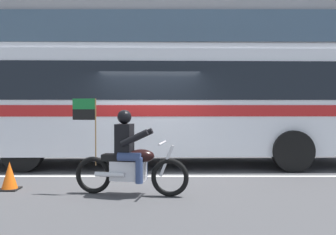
% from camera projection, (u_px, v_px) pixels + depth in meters
% --- Properties ---
extents(ground_plane, '(60.00, 60.00, 0.00)m').
position_uv_depth(ground_plane, '(149.00, 172.00, 9.09)').
color(ground_plane, '#3D3D3F').
extents(sidewalk_curb, '(28.00, 3.80, 0.15)m').
position_uv_depth(sidewalk_curb, '(155.00, 147.00, 14.19)').
color(sidewalk_curb, '#B7B2A8').
rests_on(sidewalk_curb, ground_plane).
extents(lane_center_stripe, '(26.60, 0.14, 0.01)m').
position_uv_depth(lane_center_stripe, '(148.00, 176.00, 8.49)').
color(lane_center_stripe, silver).
rests_on(lane_center_stripe, ground_plane).
extents(transit_bus, '(11.63, 2.89, 3.22)m').
position_uv_depth(transit_bus, '(165.00, 98.00, 10.24)').
color(transit_bus, silver).
rests_on(transit_bus, ground_plane).
extents(motorcycle_with_rider, '(2.17, 0.70, 1.78)m').
position_uv_depth(motorcycle_with_rider, '(128.00, 159.00, 6.66)').
color(motorcycle_with_rider, black).
rests_on(motorcycle_with_rider, ground_plane).
extents(fire_hydrant, '(0.22, 0.30, 0.75)m').
position_uv_depth(fire_hydrant, '(79.00, 138.00, 13.27)').
color(fire_hydrant, gold).
rests_on(fire_hydrant, sidewalk_curb).
extents(traffic_cone, '(0.36, 0.36, 0.55)m').
position_uv_depth(traffic_cone, '(8.00, 177.00, 7.08)').
color(traffic_cone, '#EA590F').
rests_on(traffic_cone, ground_plane).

